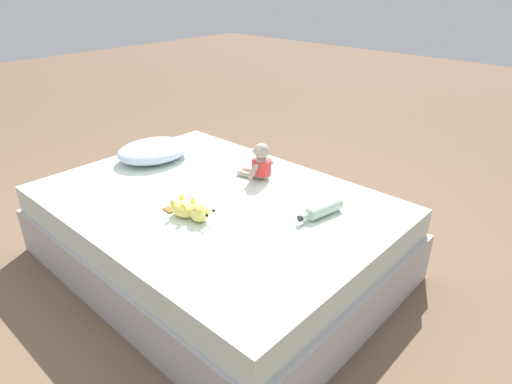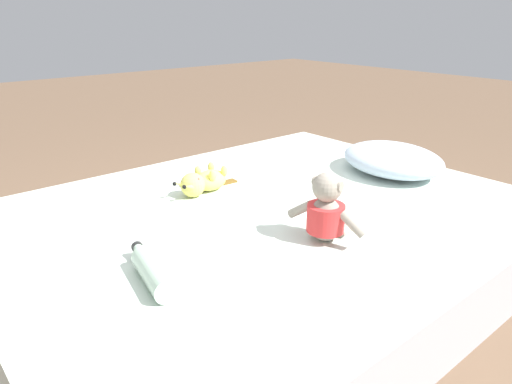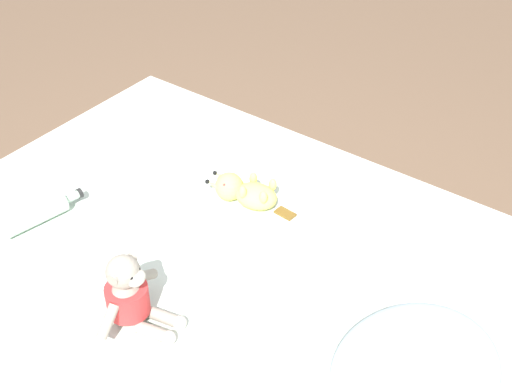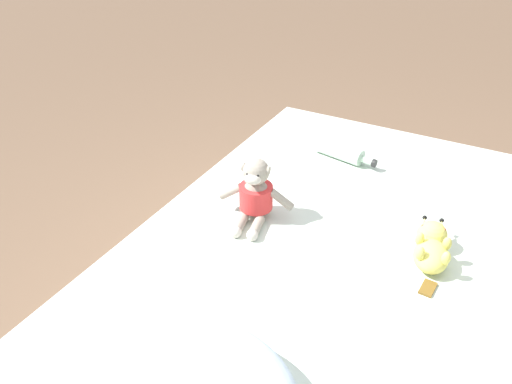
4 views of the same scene
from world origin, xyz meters
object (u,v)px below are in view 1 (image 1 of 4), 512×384
pillow (153,151)px  plush_yellow_creature (191,210)px  bed (215,232)px  glass_bottle (323,209)px  plush_monkey (260,164)px

pillow → plush_yellow_creature: pillow is taller
bed → glass_bottle: 0.69m
bed → plush_monkey: (0.38, -0.02, 0.33)m
pillow → plush_yellow_creature: 0.88m
plush_yellow_creature → glass_bottle: size_ratio=1.13×
plush_monkey → glass_bottle: (-0.12, -0.56, -0.06)m
pillow → plush_monkey: (0.27, -0.74, 0.03)m
plush_monkey → glass_bottle: 0.58m
plush_monkey → plush_yellow_creature: plush_monkey is taller
plush_monkey → bed: bearing=177.4°
plush_monkey → plush_yellow_creature: 0.62m
glass_bottle → plush_yellow_creature: bearing=135.0°
bed → plush_yellow_creature: bearing=-160.0°
plush_yellow_creature → glass_bottle: plush_yellow_creature is taller
plush_yellow_creature → glass_bottle: 0.70m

